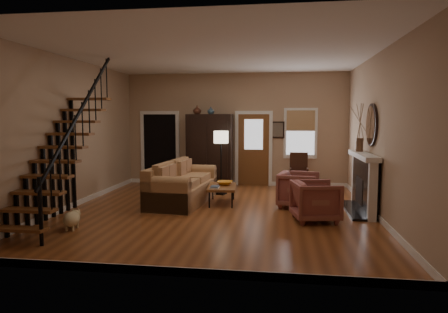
# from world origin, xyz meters

# --- Properties ---
(room) EXTENTS (7.00, 7.33, 3.30)m
(room) POSITION_xyz_m (-0.41, 1.76, 1.51)
(room) COLOR brown
(room) RESTS_ON ground
(staircase) EXTENTS (0.94, 2.80, 3.20)m
(staircase) POSITION_xyz_m (-2.78, -1.30, 1.60)
(staircase) COLOR brown
(staircase) RESTS_ON ground
(fireplace) EXTENTS (0.33, 1.95, 2.30)m
(fireplace) POSITION_xyz_m (3.13, 0.50, 0.74)
(fireplace) COLOR black
(fireplace) RESTS_ON ground
(armoire) EXTENTS (1.30, 0.60, 2.10)m
(armoire) POSITION_xyz_m (-0.70, 3.15, 1.05)
(armoire) COLOR black
(armoire) RESTS_ON ground
(vase_a) EXTENTS (0.24, 0.24, 0.25)m
(vase_a) POSITION_xyz_m (-1.05, 3.05, 2.22)
(vase_a) COLOR #4C2619
(vase_a) RESTS_ON armoire
(vase_b) EXTENTS (0.20, 0.20, 0.21)m
(vase_b) POSITION_xyz_m (-0.65, 3.05, 2.21)
(vase_b) COLOR #334C60
(vase_b) RESTS_ON armoire
(sofa) EXTENTS (1.25, 2.49, 0.90)m
(sofa) POSITION_xyz_m (-0.93, 0.78, 0.45)
(sofa) COLOR #A7774C
(sofa) RESTS_ON ground
(coffee_table) EXTENTS (0.72, 1.13, 0.42)m
(coffee_table) POSITION_xyz_m (-0.01, 0.85, 0.21)
(coffee_table) COLOR brown
(coffee_table) RESTS_ON ground
(bowl) EXTENTS (0.37, 0.37, 0.09)m
(bowl) POSITION_xyz_m (0.04, 1.00, 0.46)
(bowl) COLOR orange
(bowl) RESTS_ON coffee_table
(books) EXTENTS (0.20, 0.27, 0.05)m
(books) POSITION_xyz_m (-0.13, 0.55, 0.44)
(books) COLOR beige
(books) RESTS_ON coffee_table
(armchair_left) EXTENTS (1.01, 0.99, 0.78)m
(armchair_left) POSITION_xyz_m (2.02, -0.45, 0.39)
(armchair_left) COLOR maroon
(armchair_left) RESTS_ON ground
(armchair_right) EXTENTS (1.01, 0.99, 0.79)m
(armchair_right) POSITION_xyz_m (1.74, 0.71, 0.40)
(armchair_right) COLOR maroon
(armchair_right) RESTS_ON ground
(floor_lamp) EXTENTS (0.47, 0.47, 1.66)m
(floor_lamp) POSITION_xyz_m (-0.20, 1.96, 0.83)
(floor_lamp) COLOR black
(floor_lamp) RESTS_ON ground
(side_chair) EXTENTS (0.54, 0.54, 1.02)m
(side_chair) POSITION_xyz_m (1.85, 2.95, 0.51)
(side_chair) COLOR #361D11
(side_chair) RESTS_ON ground
(dog) EXTENTS (0.35, 0.50, 0.34)m
(dog) POSITION_xyz_m (-2.37, -1.69, 0.17)
(dog) COLOR beige
(dog) RESTS_ON ground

